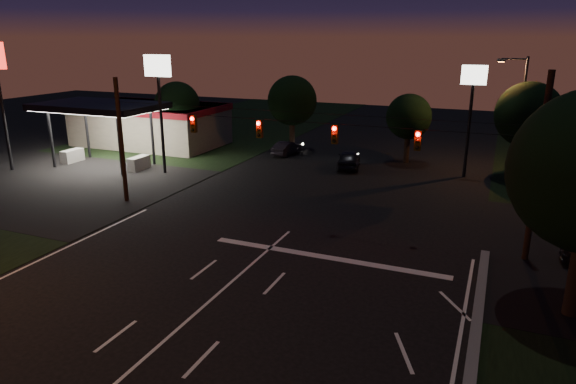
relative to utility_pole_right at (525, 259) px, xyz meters
The scene contains 16 objects.
ground 19.21m from the utility_pole_right, 128.66° to the right, with size 140.00×140.00×0.00m, color black.
cross_street_left 32.02m from the utility_pole_right, behind, with size 20.00×16.00×0.02m, color black.
stop_bar 9.66m from the utility_pole_right, 158.75° to the right, with size 12.00×0.50×0.01m, color silver.
utility_pole_right is the anchor object (origin of this frame).
utility_pole_left 24.00m from the utility_pole_right, behind, with size 0.28×0.28×8.00m, color black.
signal_span 13.20m from the utility_pole_right, behind, with size 24.00×0.40×1.56m.
gas_station 37.27m from the utility_pole_right, 155.56° to the left, with size 14.20×16.10×5.25m.
pole_sign_left_near 27.82m from the utility_pole_right, 164.93° to the left, with size 2.20×0.30×9.10m.
pole_sign_right 16.73m from the utility_pole_right, 104.93° to the left, with size 1.80×0.30×8.40m.
street_light_right_far 17.81m from the utility_pole_right, 92.57° to the left, with size 2.20×0.35×9.00m.
tree_far_a 33.84m from the utility_pole_right, 153.24° to the left, with size 4.20×4.20×6.42m.
tree_far_b 28.04m from the utility_pole_right, 136.25° to the left, with size 4.60×4.60×6.98m.
tree_far_c 20.58m from the utility_pole_right, 116.39° to the left, with size 3.80×3.80×5.86m.
tree_far_d 16.84m from the utility_pole_right, 89.92° to the left, with size 4.80×4.80×7.30m.
car_oncoming_a 19.28m from the utility_pole_right, 132.43° to the left, with size 1.76×4.37×1.49m, color black.
car_oncoming_b 25.90m from the utility_pole_right, 139.34° to the left, with size 1.30×3.72×1.23m, color black.
Camera 1 is at (10.20, -10.58, 10.37)m, focal length 32.00 mm.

